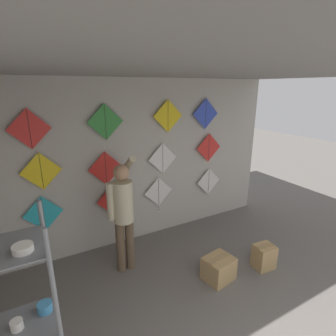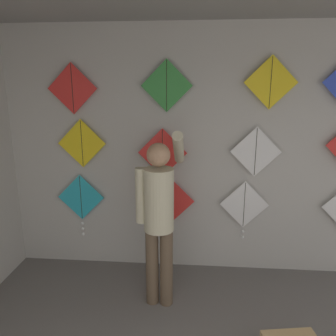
{
  "view_description": "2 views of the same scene",
  "coord_description": "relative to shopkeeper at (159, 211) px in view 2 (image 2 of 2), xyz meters",
  "views": [
    {
      "loc": [
        -1.59,
        -0.53,
        2.66
      ],
      "look_at": [
        0.45,
        3.18,
        1.34
      ],
      "focal_mm": 28.0,
      "sensor_mm": 36.0,
      "label": 1
    },
    {
      "loc": [
        -0.19,
        -0.15,
        2.16
      ],
      "look_at": [
        -0.46,
        3.18,
        1.31
      ],
      "focal_mm": 35.0,
      "sensor_mm": 36.0,
      "label": 2
    }
  ],
  "objects": [
    {
      "name": "kite_1",
      "position": [
        0.06,
        0.66,
        -0.14
      ],
      "size": [
        0.55,
        0.01,
        0.55
      ],
      "color": "red"
    },
    {
      "name": "kite_8",
      "position": [
        -1.01,
        0.66,
        1.13
      ],
      "size": [
        0.55,
        0.01,
        0.55
      ],
      "color": "red"
    },
    {
      "name": "kite_10",
      "position": [
        1.1,
        0.66,
        1.19
      ],
      "size": [
        0.55,
        0.01,
        0.55
      ],
      "color": "yellow"
    },
    {
      "name": "kite_2",
      "position": [
        0.9,
        0.66,
        -0.18
      ],
      "size": [
        0.55,
        0.04,
        0.69
      ],
      "color": "white"
    },
    {
      "name": "kite_9",
      "position": [
        0.02,
        0.66,
        1.16
      ],
      "size": [
        0.55,
        0.01,
        0.55
      ],
      "color": "#338C38"
    },
    {
      "name": "kite_6",
      "position": [
        0.99,
        0.66,
        0.46
      ],
      "size": [
        0.55,
        0.01,
        0.55
      ],
      "color": "white"
    },
    {
      "name": "shopkeeper",
      "position": [
        0.0,
        0.0,
        0.0
      ],
      "size": [
        0.45,
        0.6,
        1.76
      ],
      "rotation": [
        0.0,
        0.0,
        -0.08
      ],
      "color": "brown",
      "rests_on": "ground"
    },
    {
      "name": "kite_5",
      "position": [
        -0.03,
        0.66,
        0.43
      ],
      "size": [
        0.55,
        0.01,
        0.55
      ],
      "color": "red"
    },
    {
      "name": "kite_0",
      "position": [
        -1.0,
        0.66,
        -0.17
      ],
      "size": [
        0.55,
        0.04,
        0.76
      ],
      "color": "#28B2C6"
    },
    {
      "name": "back_panel",
      "position": [
        0.51,
        0.75,
        0.41
      ],
      "size": [
        5.44,
        0.06,
        2.8
      ],
      "primitive_type": "cube",
      "color": "#BCB7AD",
      "rests_on": "ground"
    },
    {
      "name": "kite_4",
      "position": [
        -0.95,
        0.66,
        0.52
      ],
      "size": [
        0.55,
        0.01,
        0.55
      ],
      "color": "yellow"
    }
  ]
}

